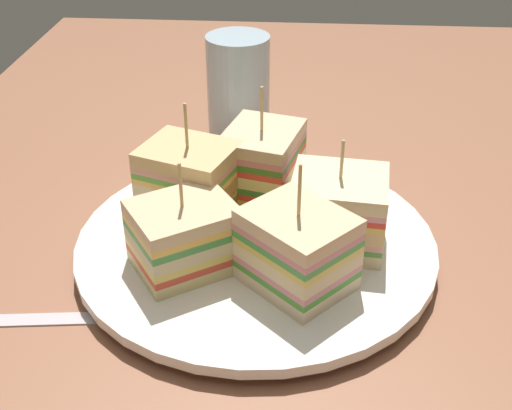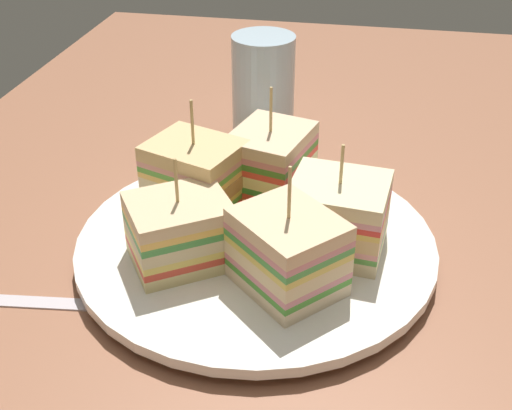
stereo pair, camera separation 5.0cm
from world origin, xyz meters
TOP-DOWN VIEW (x-y plane):
  - ground_plane at (0.00, 0.00)cm, footprint 122.75×71.22cm
  - plate at (0.00, 0.00)cm, footprint 27.69×27.69cm
  - sandwich_wedge_0 at (-2.76, -5.43)cm, footprint 7.70×8.50cm
  - sandwich_wedge_1 at (3.76, -4.79)cm, footprint 8.65×9.01cm
  - sandwich_wedge_2 at (5.21, 3.17)cm, footprint 8.94×9.00cm
  - sandwich_wedge_3 at (-0.12, 6.09)cm, footprint 6.97×7.61cm
  - sandwich_wedge_4 at (-6.09, 0.43)cm, footprint 8.22×7.28cm
  - chip_pile at (-0.62, 1.77)cm, footprint 8.77×8.40cm
  - spoon at (8.27, -9.68)cm, footprint 3.61×15.48cm
  - drinking_glass at (-21.23, -3.40)cm, footprint 6.40×6.40cm

SIDE VIEW (x-z plane):
  - ground_plane at x=0.00cm, z-range -1.80..0.00cm
  - spoon at x=8.27cm, z-range -0.11..0.89cm
  - plate at x=0.00cm, z-range 0.16..1.69cm
  - chip_pile at x=-0.62cm, z-range 1.57..3.69cm
  - sandwich_wedge_1 at x=3.76cm, z-range -0.17..8.25cm
  - sandwich_wedge_3 at x=-0.12cm, z-range -0.01..8.64cm
  - sandwich_wedge_2 at x=5.21cm, z-range -0.39..9.06cm
  - drinking_glass at x=-21.23cm, z-range -0.70..9.87cm
  - sandwich_wedge_4 at x=-6.09cm, z-range -0.35..9.61cm
  - sandwich_wedge_0 at x=-2.76cm, z-range -0.29..9.56cm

